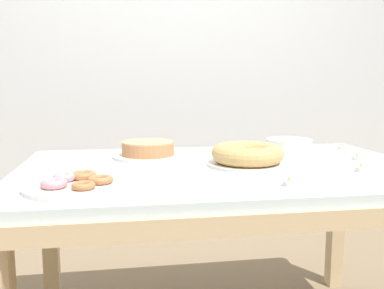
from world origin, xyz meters
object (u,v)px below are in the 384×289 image
(tealight_near_cakes, at_px, (357,158))
(pastry_platter, at_px, (78,184))
(tealight_near_front, at_px, (289,183))
(cake_chocolate_round, at_px, (148,150))
(plate_stack, at_px, (289,145))
(tealight_left_edge, at_px, (360,169))
(tealight_right_edge, at_px, (342,147))
(cake_golden_bundt, at_px, (247,155))

(tealight_near_cakes, bearing_deg, pastry_platter, -164.45)
(tealight_near_cakes, bearing_deg, tealight_near_front, -139.94)
(cake_chocolate_round, height_order, tealight_near_front, cake_chocolate_round)
(plate_stack, relative_size, tealight_left_edge, 5.25)
(tealight_right_edge, bearing_deg, tealight_near_front, -129.14)
(cake_golden_bundt, bearing_deg, tealight_near_cakes, 4.93)
(plate_stack, distance_m, tealight_left_edge, 0.49)
(cake_golden_bundt, relative_size, tealight_near_cakes, 7.75)
(cake_golden_bundt, height_order, tealight_near_cakes, cake_golden_bundt)
(cake_chocolate_round, distance_m, tealight_near_cakes, 0.88)
(tealight_near_cakes, bearing_deg, tealight_right_edge, 73.04)
(pastry_platter, bearing_deg, cake_golden_bundt, 23.29)
(tealight_near_front, bearing_deg, cake_golden_bundt, 95.53)
(cake_chocolate_round, distance_m, tealight_left_edge, 0.86)
(cake_golden_bundt, bearing_deg, tealight_left_edge, -25.11)
(pastry_platter, distance_m, tealight_near_cakes, 1.14)
(cake_golden_bundt, relative_size, pastry_platter, 0.93)
(plate_stack, height_order, tealight_right_edge, plate_stack)
(cake_golden_bundt, distance_m, tealight_near_cakes, 0.49)
(cake_chocolate_round, distance_m, tealight_near_front, 0.71)
(tealight_left_edge, bearing_deg, cake_golden_bundt, 154.89)
(plate_stack, bearing_deg, tealight_near_front, -112.06)
(pastry_platter, bearing_deg, tealight_near_front, -6.60)
(pastry_platter, height_order, tealight_near_cakes, pastry_platter)
(tealight_left_edge, bearing_deg, pastry_platter, -174.83)
(cake_chocolate_round, height_order, tealight_right_edge, cake_chocolate_round)
(tealight_left_edge, bearing_deg, tealight_near_front, -154.26)
(tealight_left_edge, relative_size, tealight_near_front, 1.00)
(pastry_platter, xyz_separation_m, tealight_near_front, (0.65, -0.08, -0.00))
(cake_golden_bundt, xyz_separation_m, plate_stack, (0.29, 0.30, -0.01))
(pastry_platter, bearing_deg, tealight_near_cakes, 15.55)
(plate_stack, height_order, tealight_left_edge, plate_stack)
(cake_chocolate_round, distance_m, pastry_platter, 0.57)
(tealight_right_edge, bearing_deg, pastry_platter, -153.65)
(tealight_right_edge, height_order, tealight_left_edge, same)
(plate_stack, xyz_separation_m, tealight_near_cakes, (0.19, -0.26, -0.02))
(cake_golden_bundt, xyz_separation_m, tealight_near_cakes, (0.49, 0.04, -0.03))
(pastry_platter, bearing_deg, tealight_right_edge, 26.35)
(cake_golden_bundt, bearing_deg, tealight_near_front, -84.47)
(tealight_near_front, bearing_deg, cake_chocolate_round, 124.42)
(cake_golden_bundt, height_order, plate_stack, cake_golden_bundt)
(plate_stack, relative_size, tealight_right_edge, 5.25)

